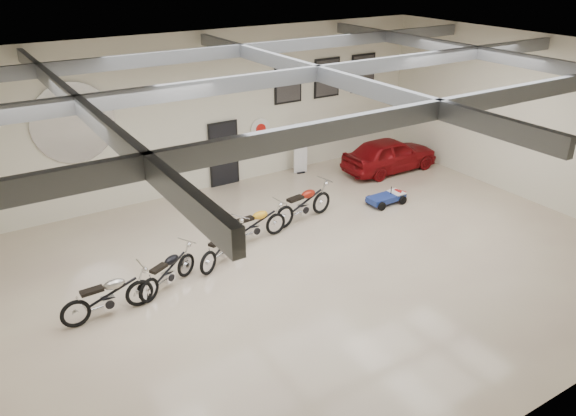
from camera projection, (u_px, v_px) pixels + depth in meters
floor at (314, 265)px, 13.99m from camera, size 16.00×12.00×0.01m
ceiling at (318, 61)px, 11.89m from camera, size 16.00×12.00×0.01m
back_wall at (206, 113)px, 17.55m from camera, size 16.00×0.02×5.00m
right_wall at (535, 120)px, 16.81m from camera, size 0.02×12.00×5.00m
ceiling_beams at (318, 73)px, 12.00m from camera, size 15.80×11.80×0.32m
door at (224, 155)px, 18.36m from camera, size 0.92×0.08×2.10m
logo_plaque at (73, 123)px, 15.45m from camera, size 2.30×0.06×1.16m
poster_left at (288, 83)px, 18.72m from camera, size 1.05×0.08×1.35m
poster_mid at (327, 78)px, 19.49m from camera, size 1.05×0.08×1.35m
poster_right at (363, 73)px, 20.27m from camera, size 1.05×0.08×1.35m
oil_sign at (260, 129)px, 18.76m from camera, size 0.72×0.10×0.72m
banner_stand at (301, 148)px, 19.39m from camera, size 0.52×0.28×1.82m
motorcycle_silver at (107, 295)px, 11.85m from camera, size 1.98×0.67×1.02m
motorcycle_black at (168, 271)px, 12.85m from camera, size 1.85×1.33×0.94m
motorcycle_gold at (224, 245)px, 13.93m from camera, size 1.92×1.40×0.97m
motorcycle_yellow at (255, 224)px, 14.94m from camera, size 1.98×0.74×1.01m
motorcycle_red at (303, 203)px, 16.07m from camera, size 2.17×0.99×1.09m
go_kart at (389, 195)px, 17.30m from camera, size 1.51×0.69×0.55m
vintage_car at (390, 154)px, 19.71m from camera, size 1.45×3.57×1.21m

